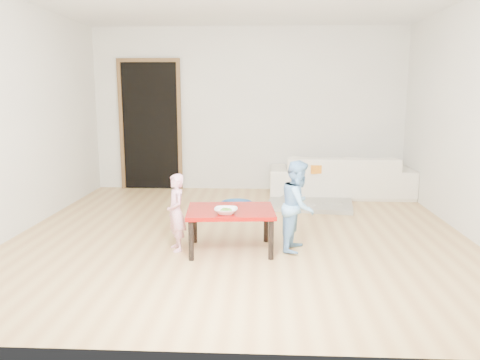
# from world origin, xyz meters

# --- Properties ---
(floor) EXTENTS (5.00, 5.00, 0.01)m
(floor) POSITION_xyz_m (0.00, 0.00, 0.00)
(floor) COLOR tan
(floor) RESTS_ON ground
(back_wall) EXTENTS (5.00, 0.02, 2.60)m
(back_wall) POSITION_xyz_m (0.00, 2.50, 1.30)
(back_wall) COLOR beige
(back_wall) RESTS_ON floor
(left_wall) EXTENTS (0.02, 5.00, 2.60)m
(left_wall) POSITION_xyz_m (-2.50, 0.00, 1.30)
(left_wall) COLOR beige
(left_wall) RESTS_ON floor
(right_wall) EXTENTS (0.02, 5.00, 2.60)m
(right_wall) POSITION_xyz_m (2.50, 0.00, 1.30)
(right_wall) COLOR beige
(right_wall) RESTS_ON floor
(doorway) EXTENTS (1.02, 0.08, 2.11)m
(doorway) POSITION_xyz_m (-1.60, 2.48, 1.02)
(doorway) COLOR brown
(doorway) RESTS_ON back_wall
(sofa) EXTENTS (2.16, 0.86, 0.63)m
(sofa) POSITION_xyz_m (1.43, 2.05, 0.31)
(sofa) COLOR white
(sofa) RESTS_ON floor
(cushion) EXTENTS (0.57, 0.53, 0.12)m
(cushion) POSITION_xyz_m (1.10, 1.85, 0.47)
(cushion) COLOR orange
(cushion) RESTS_ON sofa
(red_table) EXTENTS (0.91, 0.71, 0.43)m
(red_table) POSITION_xyz_m (-0.07, -0.60, 0.21)
(red_table) COLOR maroon
(red_table) RESTS_ON floor
(bowl) EXTENTS (0.22, 0.22, 0.05)m
(bowl) POSITION_xyz_m (-0.10, -0.78, 0.46)
(bowl) COLOR white
(bowl) RESTS_ON red_table
(broccoli) EXTENTS (0.12, 0.12, 0.06)m
(broccoli) POSITION_xyz_m (-0.10, -0.78, 0.46)
(broccoli) COLOR #2D5919
(broccoli) RESTS_ON red_table
(child_pink) EXTENTS (0.29, 0.34, 0.78)m
(child_pink) POSITION_xyz_m (-0.62, -0.61, 0.39)
(child_pink) COLOR pink
(child_pink) RESTS_ON floor
(child_blue) EXTENTS (0.45, 0.52, 0.91)m
(child_blue) POSITION_xyz_m (0.60, -0.53, 0.46)
(child_blue) COLOR #66AAEE
(child_blue) RESTS_ON floor
(basin) EXTENTS (0.41, 0.41, 0.13)m
(basin) POSITION_xyz_m (-0.10, 0.98, 0.06)
(basin) COLOR #285E99
(basin) RESTS_ON floor
(blanket) EXTENTS (1.29, 1.12, 0.06)m
(blanket) POSITION_xyz_m (0.91, 1.39, 0.03)
(blanket) COLOR #A09D8D
(blanket) RESTS_ON floor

